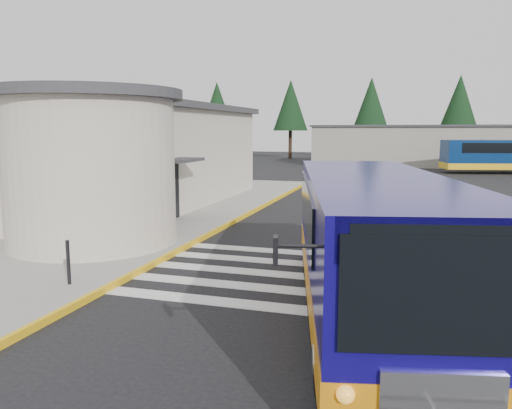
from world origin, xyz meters
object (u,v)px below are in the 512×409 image
(transit_bus, at_px, (374,251))
(far_bus_a, at_px, (501,155))
(pedestrian_a, at_px, (73,232))
(pedestrian_b, at_px, (54,221))
(bollard, at_px, (68,262))

(transit_bus, bearing_deg, far_bus_a, 64.70)
(far_bus_a, bearing_deg, pedestrian_a, 141.93)
(pedestrian_b, height_order, bollard, pedestrian_b)
(pedestrian_b, relative_size, bollard, 1.56)
(pedestrian_a, distance_m, bollard, 2.49)
(transit_bus, distance_m, bollard, 6.93)
(pedestrian_a, bearing_deg, transit_bus, -119.96)
(transit_bus, bearing_deg, bollard, 170.20)
(pedestrian_a, bearing_deg, far_bus_a, -43.30)
(pedestrian_a, bearing_deg, pedestrian_b, 36.38)
(bollard, bearing_deg, pedestrian_b, 132.64)
(pedestrian_b, bearing_deg, far_bus_a, 111.84)
(pedestrian_b, distance_m, far_bus_a, 38.93)
(pedestrian_a, xyz_separation_m, bollard, (1.39, -2.06, -0.22))
(pedestrian_b, relative_size, far_bus_a, 0.17)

